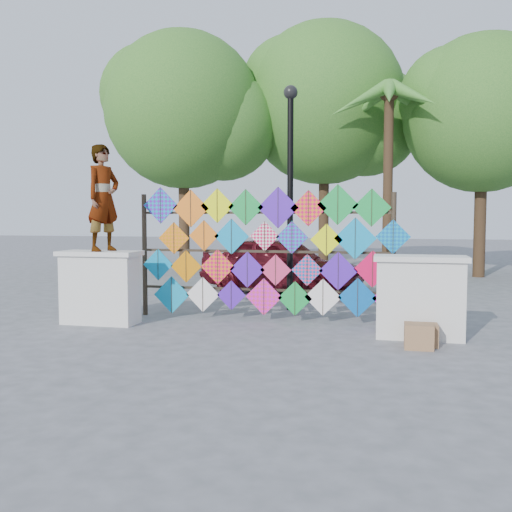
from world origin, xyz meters
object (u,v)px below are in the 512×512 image
object	(u,v)px
vendor_woman	(103,198)
sedan	(280,265)
lamppost	(290,176)
kite_rack	(268,253)

from	to	relation	value
vendor_woman	sedan	bearing A→B (deg)	-5.53
vendor_woman	sedan	size ratio (longest dim) A/B	0.45
vendor_woman	lamppost	distance (m)	3.68
sedan	lamppost	distance (m)	3.25
vendor_woman	lamppost	world-z (taller)	lamppost
kite_rack	lamppost	xyz separation A→B (m)	(0.19, 1.27, 1.46)
sedan	lamppost	world-z (taller)	lamppost
vendor_woman	sedan	distance (m)	5.41
kite_rack	sedan	xyz separation A→B (m)	(-0.47, 3.76, -0.54)
sedan	lamppost	bearing A→B (deg)	-145.20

